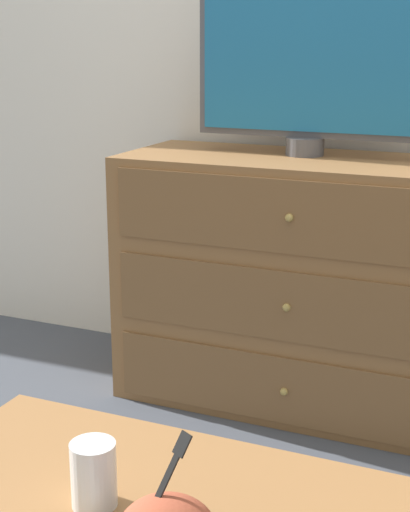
% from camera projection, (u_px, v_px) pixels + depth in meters
% --- Properties ---
extents(ground_plane, '(12.00, 12.00, 0.00)m').
position_uv_depth(ground_plane, '(346.00, 373.00, 2.79)').
color(ground_plane, '#474C56').
extents(dresser, '(1.19, 0.49, 0.80)m').
position_uv_depth(dresser, '(310.00, 284.00, 2.47)').
color(dresser, olive).
rests_on(dresser, ground_plane).
extents(tv, '(0.70, 0.12, 0.53)m').
position_uv_depth(tv, '(308.00, 62.00, 2.36)').
color(tv, '#515156').
rests_on(tv, dresser).
extents(drink_cup, '(0.08, 0.08, 0.11)m').
position_uv_depth(drink_cup, '(94.00, 478.00, 1.30)').
color(drink_cup, '#9E6638').
rests_on(drink_cup, coffee_table).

